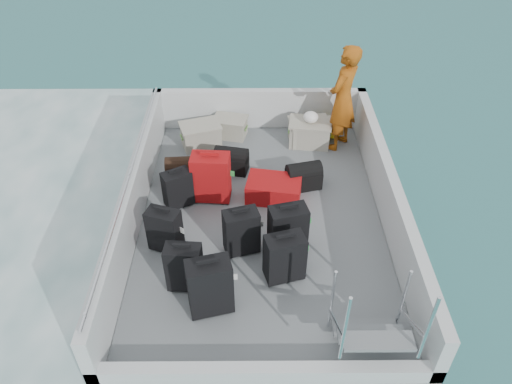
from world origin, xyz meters
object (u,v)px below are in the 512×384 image
suitcase_2 (178,189)px  crate_1 (230,128)px  suitcase_1 (165,231)px  suitcase_7 (288,229)px  crate_2 (309,134)px  crate_3 (309,133)px  suitcase_0 (184,268)px  suitcase_6 (285,258)px  crate_0 (201,136)px  suitcase_3 (210,287)px  suitcase_5 (211,178)px  suitcase_8 (274,189)px  passenger (343,99)px  suitcase_4 (241,232)px

suitcase_2 → crate_1: bearing=40.4°
suitcase_1 → suitcase_7: (1.56, -0.00, 0.02)m
suitcase_1 → crate_2: (2.06, 2.44, -0.12)m
crate_3 → suitcase_2: bearing=-140.9°
suitcase_0 → suitcase_1: (-0.32, 0.64, -0.01)m
suitcase_6 → crate_0: 3.15m
suitcase_1 → suitcase_3: 1.17m
suitcase_5 → crate_1: (0.21, 1.67, -0.21)m
suitcase_1 → suitcase_3: bearing=-38.3°
suitcase_8 → passenger: bearing=-29.5°
suitcase_1 → suitcase_5: suitcase_5 is taller
suitcase_4 → suitcase_8: suitcase_4 is taller
suitcase_0 → crate_1: size_ratio=1.24×
crate_0 → crate_2: bearing=1.3°
suitcase_6 → suitcase_7: bearing=66.8°
suitcase_6 → crate_1: suitcase_6 is taller
suitcase_6 → crate_3: size_ratio=1.05×
suitcase_7 → crate_2: suitcase_7 is taller
suitcase_2 → suitcase_5: suitcase_5 is taller
suitcase_3 → crate_1: bearing=74.2°
suitcase_0 → crate_3: (1.74, 3.13, -0.14)m
suitcase_2 → passenger: bearing=2.3°
crate_0 → crate_3: (1.80, 0.08, 0.00)m
suitcase_2 → suitcase_0: bearing=-109.7°
suitcase_4 → suitcase_7: suitcase_7 is taller
suitcase_0 → suitcase_5: bearing=87.3°
suitcase_7 → crate_0: (-1.30, 2.40, -0.15)m
suitcase_5 → crate_0: bearing=105.3°
suitcase_1 → crate_1: size_ratio=1.19×
suitcase_7 → crate_3: suitcase_7 is taller
suitcase_5 → crate_1: bearing=87.2°
suitcase_5 → suitcase_8: 0.92m
crate_2 → suitcase_6: bearing=-100.9°
suitcase_6 → suitcase_8: (-0.07, 1.52, -0.17)m
suitcase_1 → suitcase_5: (0.53, 1.02, 0.06)m
crate_1 → crate_2: (1.33, -0.25, 0.04)m
suitcase_2 → suitcase_6: bearing=-72.8°
crate_1 → crate_2: bearing=-10.5°
suitcase_5 → crate_3: 2.13m
suitcase_4 → suitcase_2: bearing=119.0°
suitcase_7 → crate_0: 2.73m
crate_0 → suitcase_2: bearing=-97.3°
crate_2 → suitcase_0: bearing=-119.5°
suitcase_0 → crate_0: suitcase_0 is taller
suitcase_7 → crate_1: 2.81m
crate_3 → suitcase_5: bearing=-136.2°
suitcase_6 → suitcase_1: bearing=146.1°
suitcase_5 → crate_2: 2.10m
crate_1 → suitcase_2: bearing=-110.3°
suitcase_0 → suitcase_2: suitcase_0 is taller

